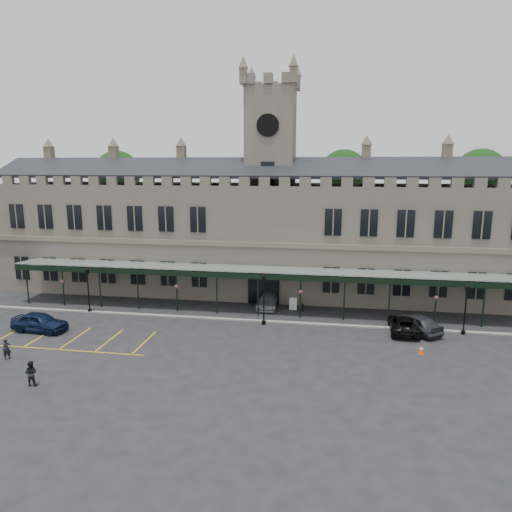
# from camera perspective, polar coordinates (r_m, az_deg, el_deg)

# --- Properties ---
(ground) EXTENTS (140.00, 140.00, 0.00)m
(ground) POSITION_cam_1_polar(r_m,az_deg,el_deg) (37.10, -1.51, -10.94)
(ground) COLOR black
(station_building) EXTENTS (60.00, 10.36, 17.30)m
(station_building) POSITION_cam_1_polar(r_m,az_deg,el_deg) (50.64, 1.79, 2.68)
(station_building) COLOR #5B554B
(station_building) RESTS_ON ground
(clock_tower) EXTENTS (5.60, 5.60, 24.80)m
(clock_tower) POSITION_cam_1_polar(r_m,az_deg,el_deg) (50.17, 1.85, 10.22)
(clock_tower) COLOR #5B554B
(clock_tower) RESTS_ON ground
(canopy) EXTENTS (50.00, 4.10, 4.30)m
(canopy) POSITION_cam_1_polar(r_m,az_deg,el_deg) (43.30, 0.31, -4.30)
(canopy) COLOR #8C9E93
(canopy) RESTS_ON ground
(kerb) EXTENTS (60.00, 0.40, 0.12)m
(kerb) POSITION_cam_1_polar(r_m,az_deg,el_deg) (42.15, -0.11, -8.08)
(kerb) COLOR gray
(kerb) RESTS_ON ground
(parking_markings) EXTENTS (16.00, 6.00, 0.01)m
(parking_markings) POSITION_cam_1_polar(r_m,az_deg,el_deg) (40.66, -22.01, -9.76)
(parking_markings) COLOR gold
(parking_markings) RESTS_ON ground
(tree_behind_left) EXTENTS (6.00, 6.00, 16.00)m
(tree_behind_left) POSITION_cam_1_polar(r_m,az_deg,el_deg) (65.28, -16.89, 9.73)
(tree_behind_left) COLOR #332314
(tree_behind_left) RESTS_ON ground
(tree_behind_mid) EXTENTS (6.00, 6.00, 16.00)m
(tree_behind_mid) POSITION_cam_1_polar(r_m,az_deg,el_deg) (58.78, 10.88, 9.89)
(tree_behind_mid) COLOR #332314
(tree_behind_mid) RESTS_ON ground
(tree_behind_right) EXTENTS (6.00, 6.00, 16.00)m
(tree_behind_right) POSITION_cam_1_polar(r_m,az_deg,el_deg) (61.33, 26.18, 9.00)
(tree_behind_right) COLOR #332314
(tree_behind_right) RESTS_ON ground
(lamp_post_left) EXTENTS (0.43, 0.43, 4.55)m
(lamp_post_left) POSITION_cam_1_polar(r_m,az_deg,el_deg) (46.75, -20.27, -3.47)
(lamp_post_left) COLOR black
(lamp_post_left) RESTS_ON ground
(lamp_post_mid) EXTENTS (0.45, 0.45, 4.77)m
(lamp_post_mid) POSITION_cam_1_polar(r_m,az_deg,el_deg) (40.53, 0.99, -4.76)
(lamp_post_mid) COLOR black
(lamp_post_mid) RESTS_ON ground
(lamp_post_right) EXTENTS (0.42, 0.42, 4.44)m
(lamp_post_right) POSITION_cam_1_polar(r_m,az_deg,el_deg) (42.10, 24.75, -5.49)
(lamp_post_right) COLOR black
(lamp_post_right) RESTS_ON ground
(traffic_cone) EXTENTS (0.41, 0.41, 0.65)m
(traffic_cone) POSITION_cam_1_polar(r_m,az_deg,el_deg) (37.27, 19.93, -11.01)
(traffic_cone) COLOR #F94B07
(traffic_cone) RESTS_ON ground
(sign_board) EXTENTS (0.73, 0.06, 1.26)m
(sign_board) POSITION_cam_1_polar(r_m,az_deg,el_deg) (45.29, 4.65, -5.99)
(sign_board) COLOR black
(sign_board) RESTS_ON ground
(bollard_left) EXTENTS (0.15, 0.15, 0.85)m
(bollard_left) POSITION_cam_1_polar(r_m,az_deg,el_deg) (46.47, -0.49, -5.74)
(bollard_left) COLOR black
(bollard_left) RESTS_ON ground
(bollard_right) EXTENTS (0.14, 0.14, 0.81)m
(bollard_right) POSITION_cam_1_polar(r_m,az_deg,el_deg) (45.01, 5.84, -6.40)
(bollard_right) COLOR black
(bollard_right) RESTS_ON ground
(car_left_a) EXTENTS (5.00, 2.35, 1.65)m
(car_left_a) POSITION_cam_1_polar(r_m,az_deg,el_deg) (43.64, -25.43, -7.46)
(car_left_a) COLOR #0C1835
(car_left_a) RESTS_ON ground
(car_taxi) EXTENTS (2.02, 4.70, 1.35)m
(car_taxi) POSITION_cam_1_polar(r_m,az_deg,el_deg) (46.11, 1.54, -5.57)
(car_taxi) COLOR #9B9EA3
(car_taxi) RESTS_ON ground
(car_van) EXTENTS (2.50, 5.09, 1.39)m
(car_van) POSITION_cam_1_polar(r_m,az_deg,el_deg) (41.38, 17.99, -8.09)
(car_van) COLOR black
(car_van) RESTS_ON ground
(car_right_a) EXTENTS (4.32, 5.05, 1.64)m
(car_right_a) POSITION_cam_1_polar(r_m,az_deg,el_deg) (41.65, 19.38, -7.88)
(car_right_a) COLOR #323439
(car_right_a) RESTS_ON ground
(person_a) EXTENTS (0.64, 0.68, 1.56)m
(person_a) POSITION_cam_1_polar(r_m,az_deg,el_deg) (38.69, -28.71, -10.19)
(person_a) COLOR black
(person_a) RESTS_ON ground
(person_b) EXTENTS (0.91, 0.75, 1.69)m
(person_b) POSITION_cam_1_polar(r_m,az_deg,el_deg) (33.67, -26.32, -13.00)
(person_b) COLOR black
(person_b) RESTS_ON ground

